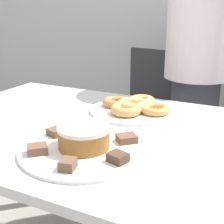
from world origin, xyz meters
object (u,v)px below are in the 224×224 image
at_px(office_chair_left, 143,124).
at_px(plate_cake, 84,149).
at_px(person_standing, 197,69).
at_px(frosted_cake, 84,137).
at_px(plate_donuts, 132,110).

xyz_separation_m(office_chair_left, plate_cake, (0.21, -1.09, 0.32)).
bearing_deg(person_standing, frosted_cake, -98.81).
height_order(plate_cake, plate_donuts, same).
xyz_separation_m(office_chair_left, plate_donuts, (0.20, -0.68, 0.32)).
height_order(office_chair_left, frosted_cake, office_chair_left).
height_order(person_standing, plate_cake, person_standing).
height_order(person_standing, plate_donuts, person_standing).
bearing_deg(person_standing, office_chair_left, 153.64).
bearing_deg(office_chair_left, person_standing, -15.46).
bearing_deg(person_standing, plate_cake, -98.81).
relative_size(person_standing, plate_cake, 4.10).
relative_size(office_chair_left, frosted_cake, 5.70).
bearing_deg(office_chair_left, frosted_cake, -68.12).
xyz_separation_m(person_standing, plate_donuts, (-0.15, -0.50, -0.10)).
bearing_deg(plate_donuts, plate_cake, -88.32).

